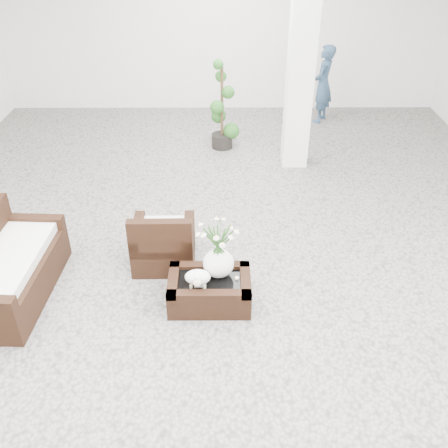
{
  "coord_description": "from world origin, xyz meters",
  "views": [
    {
      "loc": [
        -0.03,
        -5.04,
        3.82
      ],
      "look_at": [
        0.0,
        -0.1,
        0.62
      ],
      "focal_mm": 40.52,
      "sensor_mm": 36.0,
      "label": 1
    }
  ],
  "objects_px": {
    "loveseat": "(9,264)",
    "coffee_table": "(210,291)",
    "topiary": "(222,106)",
    "armchair": "(163,235)"
  },
  "relations": [
    {
      "from": "loveseat",
      "to": "topiary",
      "type": "distance_m",
      "value": 4.69
    },
    {
      "from": "loveseat",
      "to": "topiary",
      "type": "xyz_separation_m",
      "value": [
        2.36,
        4.04,
        0.35
      ]
    },
    {
      "from": "loveseat",
      "to": "topiary",
      "type": "relative_size",
      "value": 1.04
    },
    {
      "from": "coffee_table",
      "to": "topiary",
      "type": "distance_m",
      "value": 4.24
    },
    {
      "from": "armchair",
      "to": "loveseat",
      "type": "height_order",
      "value": "loveseat"
    },
    {
      "from": "armchair",
      "to": "topiary",
      "type": "height_order",
      "value": "topiary"
    },
    {
      "from": "coffee_table",
      "to": "armchair",
      "type": "distance_m",
      "value": 0.98
    },
    {
      "from": "armchair",
      "to": "coffee_table",
      "type": "bearing_deg",
      "value": 126.36
    },
    {
      "from": "topiary",
      "to": "armchair",
      "type": "bearing_deg",
      "value": -101.77
    },
    {
      "from": "loveseat",
      "to": "coffee_table",
      "type": "bearing_deg",
      "value": -91.03
    }
  ]
}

